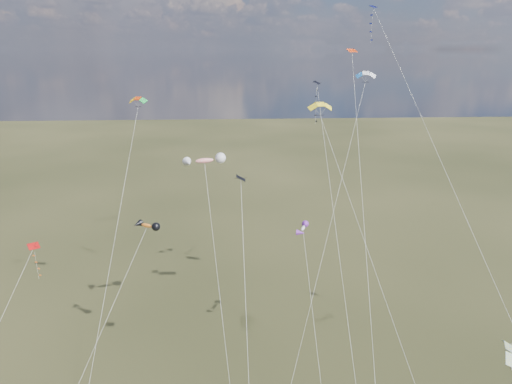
{
  "coord_description": "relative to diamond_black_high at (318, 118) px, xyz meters",
  "views": [
    {
      "loc": [
        -2.67,
        -26.63,
        33.02
      ],
      "look_at": [
        0.0,
        18.0,
        19.0
      ],
      "focal_mm": 32.0,
      "sensor_mm": 36.0,
      "label": 1
    }
  ],
  "objects": [
    {
      "name": "diamond_black_high",
      "position": [
        0.0,
        0.0,
        0.0
      ],
      "size": [
        1.52,
        23.65,
        29.24
      ],
      "color": "black",
      "rests_on": "ground"
    },
    {
      "name": "diamond_navy_tall",
      "position": [
        6.16,
        -6.06,
        7.23
      ],
      "size": [
        12.37,
        26.76,
        37.67
      ],
      "color": "#0B0E4C",
      "rests_on": "ground"
    },
    {
      "name": "diamond_black_mid",
      "position": [
        -10.1,
        -21.58,
        -8.82
      ],
      "size": [
        0.86,
        17.79,
        22.18
      ],
      "color": "black",
      "rests_on": "ground"
    },
    {
      "name": "diamond_red_low",
      "position": [
        -32.74,
        -10.1,
        -14.39
      ],
      "size": [
        6.21,
        8.38,
        12.88
      ],
      "color": "#A10B0B",
      "rests_on": "ground"
    },
    {
      "name": "diamond_orange_center",
      "position": [
        1.18,
        -15.04,
        -2.1
      ],
      "size": [
        1.73,
        22.1,
        33.08
      ],
      "color": "red",
      "rests_on": "ground"
    },
    {
      "name": "parafoil_yellow",
      "position": [
        -1.0,
        -6.23,
        2.28
      ],
      "size": [
        9.44,
        17.0,
        27.86
      ],
      "color": "yellow",
      "rests_on": "ground"
    },
    {
      "name": "parafoil_blue_white",
      "position": [
        4.81,
        -2.72,
        5.33
      ],
      "size": [
        11.66,
        16.86,
        30.94
      ],
      "color": "blue",
      "rests_on": "ground"
    },
    {
      "name": "parafoil_tricolor",
      "position": [
        -21.81,
        -1.75,
        2.47
      ],
      "size": [
        4.68,
        20.69,
        28.04
      ],
      "color": "#FFB305",
      "rests_on": "ground"
    },
    {
      "name": "novelty_orange_black",
      "position": [
        -20.37,
        -9.43,
        -10.24
      ],
      "size": [
        8.38,
        9.63,
        15.18
      ],
      "color": "orange",
      "rests_on": "ground"
    },
    {
      "name": "novelty_white_purple",
      "position": [
        -3.09,
        -9.53,
        -10.92
      ],
      "size": [
        1.69,
        11.39,
        14.36
      ],
      "color": "silver",
      "rests_on": "ground"
    },
    {
      "name": "novelty_redwhite_stripe",
      "position": [
        -13.96,
        -6.51,
        -3.72
      ],
      "size": [
        4.74,
        13.44,
        21.83
      ],
      "color": "red",
      "rests_on": "ground"
    }
  ]
}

